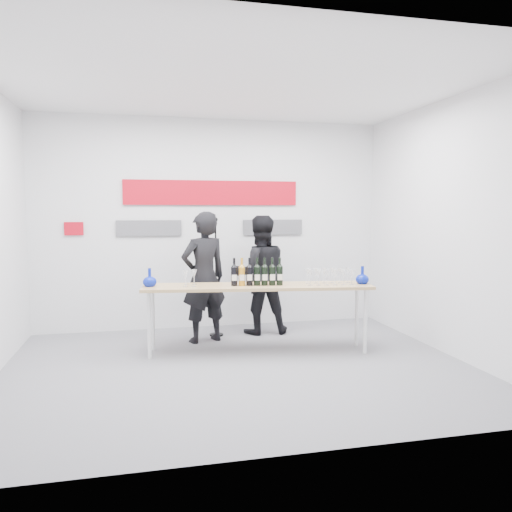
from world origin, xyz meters
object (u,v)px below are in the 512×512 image
(presenter_left, at_px, (204,277))
(mic_stand, at_px, (216,300))
(presenter_right, at_px, (260,275))
(tasting_table, at_px, (258,290))

(presenter_left, height_order, mic_stand, presenter_left)
(presenter_right, relative_size, mic_stand, 1.02)
(presenter_left, xyz_separation_m, presenter_right, (0.81, 0.29, -0.03))
(presenter_left, height_order, presenter_right, presenter_left)
(tasting_table, height_order, presenter_right, presenter_right)
(mic_stand, bearing_deg, tasting_table, -78.95)
(tasting_table, bearing_deg, presenter_right, 83.33)
(presenter_left, distance_m, presenter_right, 0.86)
(tasting_table, distance_m, presenter_left, 0.85)
(tasting_table, relative_size, presenter_right, 1.69)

